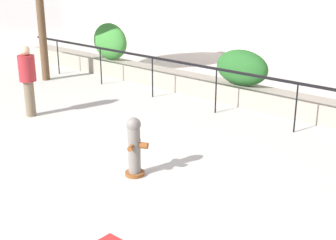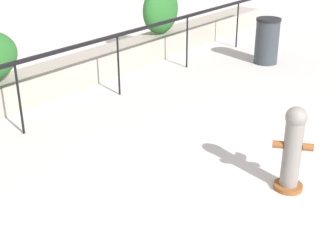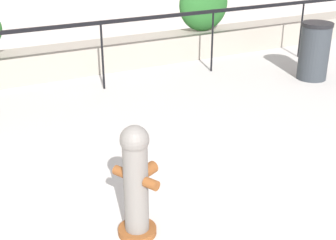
% 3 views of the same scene
% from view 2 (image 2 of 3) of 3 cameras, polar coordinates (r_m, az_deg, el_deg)
% --- Properties ---
extents(fence_railing_segment, '(15.00, 0.05, 1.15)m').
position_cam_2_polar(fence_railing_segment, '(7.16, -18.11, 5.81)').
color(fence_railing_segment, black).
rests_on(fence_railing_segment, ground).
extents(hedge_bush_2, '(1.10, 0.58, 1.11)m').
position_cam_2_polar(hedge_bush_2, '(11.11, -0.89, 13.28)').
color(hedge_bush_2, '#235B23').
rests_on(hedge_bush_2, planter_wall_low).
extents(fire_hydrant, '(0.48, 0.47, 1.08)m').
position_cam_2_polar(fire_hydrant, '(5.73, 14.94, -3.35)').
color(fire_hydrant, brown).
rests_on(fire_hydrant, ground).
extents(trash_bin, '(0.55, 0.55, 1.01)m').
position_cam_2_polar(trash_bin, '(10.75, 11.97, 9.42)').
color(trash_bin, '#2D3338').
rests_on(trash_bin, ground).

